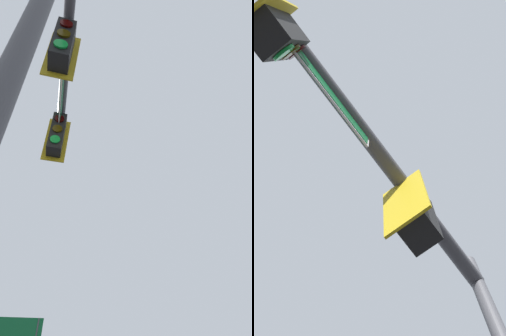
{
  "view_description": "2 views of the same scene",
  "coord_description": "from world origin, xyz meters",
  "views": [
    {
      "loc": [
        -7.35,
        -7.28,
        1.81
      ],
      "look_at": [
        -2.56,
        -8.04,
        5.35
      ],
      "focal_mm": 28.0,
      "sensor_mm": 36.0,
      "label": 1
    },
    {
      "loc": [
        -3.39,
        -5.75,
        1.46
      ],
      "look_at": [
        -4.26,
        -6.53,
        6.07
      ],
      "focal_mm": 50.0,
      "sensor_mm": 36.0,
      "label": 2
    }
  ],
  "objects": [
    {
      "name": "signal_pole_near",
      "position": [
        -4.61,
        -6.57,
        5.52
      ],
      "size": [
        4.17,
        0.74,
        7.36
      ],
      "color": "#47474C",
      "rests_on": "ground_plane"
    }
  ]
}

